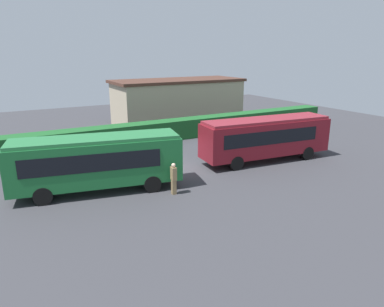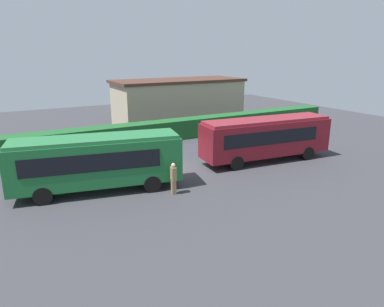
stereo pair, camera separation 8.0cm
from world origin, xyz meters
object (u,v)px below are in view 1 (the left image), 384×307
at_px(bus_green, 97,161).
at_px(person_left, 174,178).
at_px(person_center, 233,138).
at_px(bus_maroon, 266,137).

distance_m(bus_green, person_left, 4.49).
bearing_deg(bus_green, person_center, 27.78).
relative_size(bus_maroon, person_left, 5.48).
distance_m(bus_maroon, person_left, 9.17).
distance_m(bus_green, bus_maroon, 12.40).
distance_m(person_left, person_center, 10.42).
distance_m(bus_maroon, person_center, 3.70).
bearing_deg(person_left, person_center, -138.10).
height_order(bus_maroon, person_center, bus_maroon).
height_order(person_left, person_center, person_center).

